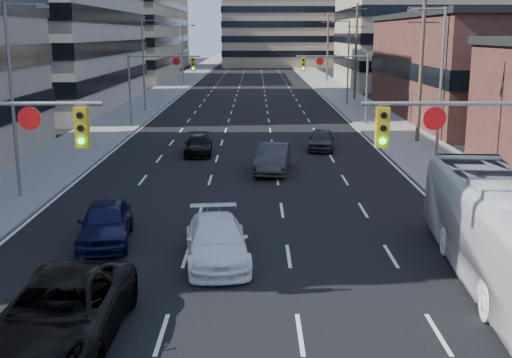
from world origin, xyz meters
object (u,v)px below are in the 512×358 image
at_px(black_pickup, 60,313).
at_px(transit_bus, 504,231).
at_px(sedan_blue, 105,222).
at_px(white_van, 217,241).

distance_m(black_pickup, transit_bus, 13.37).
distance_m(transit_bus, sedan_blue, 13.92).
xyz_separation_m(black_pickup, white_van, (3.53, 6.06, -0.13)).
distance_m(black_pickup, sedan_blue, 8.15).
bearing_deg(transit_bus, white_van, 173.74).
bearing_deg(transit_bus, black_pickup, -156.59).
height_order(black_pickup, white_van, black_pickup).
bearing_deg(sedan_blue, white_van, -32.66).
xyz_separation_m(white_van, transit_bus, (9.09, -1.72, 0.90)).
bearing_deg(black_pickup, sedan_blue, 96.02).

